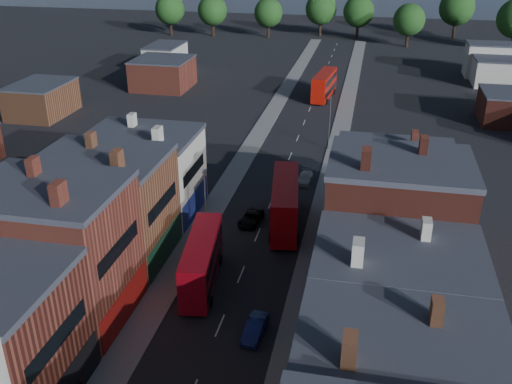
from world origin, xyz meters
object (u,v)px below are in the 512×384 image
at_px(bus_0, 202,260).
at_px(car_2, 251,218).
at_px(bus_1, 285,202).
at_px(ped_3, 302,343).
at_px(bus_2, 324,85).
at_px(car_1, 255,328).
at_px(car_3, 305,178).

bearing_deg(bus_0, car_2, 73.67).
relative_size(bus_1, ped_3, 8.06).
height_order(bus_0, car_2, bus_0).
bearing_deg(car_2, ped_3, -61.16).
distance_m(bus_1, bus_2, 53.01).
bearing_deg(car_1, car_2, 107.46).
bearing_deg(bus_2, car_2, -87.22).
bearing_deg(bus_1, bus_0, -121.75).
relative_size(car_1, car_2, 0.91).
bearing_deg(car_1, car_3, 94.05).
height_order(bus_2, ped_3, bus_2).
bearing_deg(car_3, ped_3, -79.21).
xyz_separation_m(bus_1, car_2, (-3.87, -0.22, -2.25)).
distance_m(bus_2, ped_3, 73.95).
relative_size(car_3, ped_3, 2.66).
bearing_deg(bus_0, bus_2, 77.79).
xyz_separation_m(car_1, car_3, (0.10, 31.69, -0.07)).
distance_m(bus_1, car_2, 4.48).
xyz_separation_m(bus_1, car_1, (0.63, -19.38, -2.20)).
relative_size(bus_2, car_1, 2.90).
relative_size(bus_1, car_2, 2.79).
xyz_separation_m(car_1, ped_3, (4.06, -1.34, 0.22)).
height_order(bus_0, car_3, bus_0).
bearing_deg(car_3, bus_0, -100.44).
xyz_separation_m(bus_0, car_1, (6.42, -6.32, -1.88)).
height_order(car_1, ped_3, ped_3).
relative_size(car_2, ped_3, 2.89).
distance_m(bus_0, car_2, 13.12).
bearing_deg(ped_3, bus_0, 63.20).
height_order(bus_0, car_1, bus_0).
height_order(bus_1, car_3, bus_1).
distance_m(bus_0, ped_3, 13.08).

